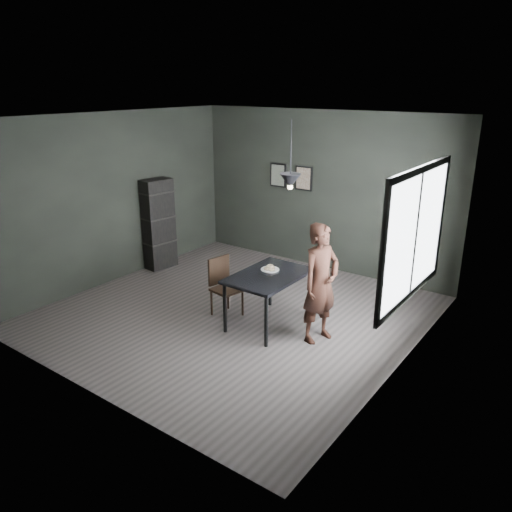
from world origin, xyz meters
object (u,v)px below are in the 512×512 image
Objects in this scene: cafe_table at (269,280)px; white_plate at (270,270)px; wood_chair at (223,283)px; shelf_unit at (159,224)px; woman at (320,283)px; pendant_lamp at (290,181)px.

white_plate is at bearing 117.46° from cafe_table.
wood_chair is 0.53× the size of shelf_unit.
white_plate is at bearing 99.87° from woman.
wood_chair is 1.00× the size of pendant_lamp.
woman is at bearing 15.83° from wood_chair.
woman is at bearing -6.29° from white_plate.
wood_chair is 2.38m from shelf_unit.
cafe_table is at bearing -7.53° from shelf_unit.
shelf_unit reaches higher than white_plate.
woman is 0.97× the size of shelf_unit.
woman is at bearing -4.01° from shelf_unit.
white_plate is 1.33m from pendant_lamp.
cafe_table is at bearing 18.58° from wood_chair.
woman reaches higher than white_plate.
woman is 3.76m from shelf_unit.
woman is 1.84× the size of wood_chair.
white_plate is 0.85m from woman.
white_plate is 0.27× the size of pendant_lamp.
white_plate is 0.15× the size of woman.
wood_chair is (-0.65, -0.24, -0.27)m from white_plate.
woman is 1.83× the size of pendant_lamp.
pendant_lamp is at bearing -4.72° from shelf_unit.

